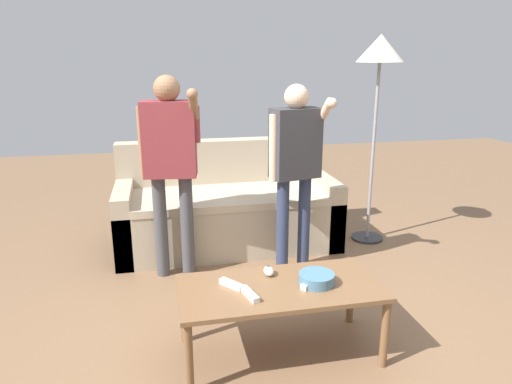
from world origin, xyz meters
The scene contains 11 objects.
ground_plane centered at (0.00, 0.00, 0.00)m, with size 12.00×12.00×0.00m, color brown.
couch centered at (-0.08, 1.63, 0.31)m, with size 1.86×0.84×0.88m.
coffee_table centered at (-0.03, -0.03, 0.37)m, with size 1.09×0.51×0.42m.
snack_bowl centered at (0.16, -0.05, 0.45)m, with size 0.19×0.19×0.06m, color teal.
game_remote_nunchuk centered at (-0.06, 0.11, 0.44)m, with size 0.06×0.09×0.05m.
floor_lamp centered at (1.18, 1.44, 1.56)m, with size 0.39×0.39×1.77m.
player_right centered at (0.34, 0.98, 0.89)m, with size 0.45×0.31×1.41m.
player_left centered at (-0.55, 1.08, 0.93)m, with size 0.43×0.37×1.48m.
game_remote_wand_near centered at (0.14, -0.06, 0.43)m, with size 0.15×0.12×0.03m.
game_remote_wand_far centered at (-0.22, -0.11, 0.43)m, with size 0.07×0.16×0.03m.
game_remote_wand_spare centered at (-0.29, 0.02, 0.43)m, with size 0.12×0.14×0.03m.
Camera 1 is at (-0.62, -2.17, 1.59)m, focal length 32.31 mm.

